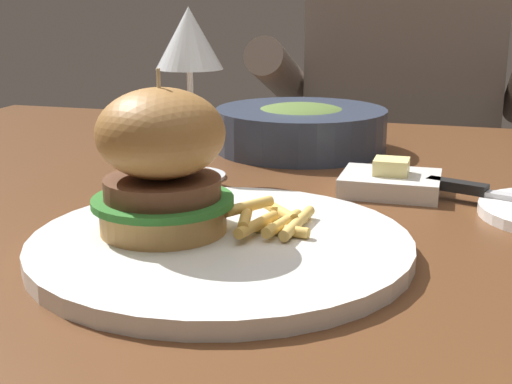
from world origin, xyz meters
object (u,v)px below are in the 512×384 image
Objects in this scene: diner_person at (399,187)px; soup_bowl at (301,128)px; burger_sandwich at (161,161)px; butter_dish at (391,182)px; table_knife at (507,195)px; wine_glass at (189,48)px; main_plate at (221,245)px.

soup_bowl is at bearing -99.83° from diner_person.
burger_sandwich is 0.95m from diner_person.
burger_sandwich is at bearing -126.08° from butter_dish.
butter_dish is at bearing 166.35° from table_knife.
soup_bowl reaches higher than butter_dish.
soup_bowl is at bearing 126.82° from butter_dish.
wine_glass is at bearing 105.56° from burger_sandwich.
burger_sandwich is (-0.05, 0.00, 0.06)m from main_plate.
table_knife is 0.77m from diner_person.
burger_sandwich is 1.31× the size of butter_dish.
soup_bowl is at bearing 93.86° from main_plate.
wine_glass is 0.36m from table_knife.
wine_glass is 0.83× the size of soup_bowl.
soup_bowl is (0.02, 0.40, -0.04)m from burger_sandwich.
burger_sandwich reaches higher than table_knife.
burger_sandwich is at bearing 178.24° from main_plate.
burger_sandwich is at bearing -74.44° from wine_glass.
soup_bowl is (0.08, 0.18, -0.11)m from wine_glass.
main_plate is 0.29m from table_knife.
butter_dish is (0.22, -0.00, -0.13)m from wine_glass.
burger_sandwich is 0.27m from butter_dish.
table_knife is 1.93× the size of butter_dish.
wine_glass is (-0.11, 0.22, 0.14)m from main_plate.
burger_sandwich is 0.24m from wine_glass.
soup_bowl is (-0.03, 0.40, 0.02)m from main_plate.
butter_dish is 0.23m from soup_bowl.
table_knife is at bearing 40.80° from main_plate.
main_plate is 0.40m from soup_bowl.
wine_glass reaches higher than soup_bowl.
burger_sandwich is 0.58× the size of soup_bowl.
diner_person is at bearing 76.07° from wine_glass.
burger_sandwich is 0.70× the size of wine_glass.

